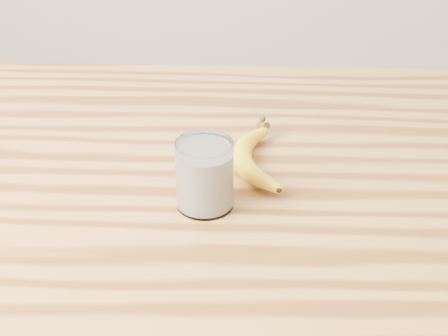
{
  "coord_description": "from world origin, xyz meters",
  "views": [
    {
      "loc": [
        -0.01,
        -0.87,
        1.39
      ],
      "look_at": [
        -0.04,
        -0.09,
        0.93
      ],
      "focal_mm": 50.0,
      "sensor_mm": 36.0,
      "label": 1
    }
  ],
  "objects": [
    {
      "name": "smoothie_glass",
      "position": [
        -0.06,
        -0.14,
        0.95
      ],
      "size": [
        0.08,
        0.08,
        0.1
      ],
      "color": "white",
      "rests_on": "table"
    },
    {
      "name": "table",
      "position": [
        0.0,
        0.0,
        0.77
      ],
      "size": [
        1.2,
        0.8,
        0.9
      ],
      "color": "#B37A3A",
      "rests_on": "ground"
    },
    {
      "name": "banana",
      "position": [
        -0.01,
        -0.03,
        0.92
      ],
      "size": [
        0.12,
        0.27,
        0.03
      ],
      "primitive_type": null,
      "rotation": [
        0.0,
        0.0,
        0.1
      ],
      "color": "yellow",
      "rests_on": "table"
    }
  ]
}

